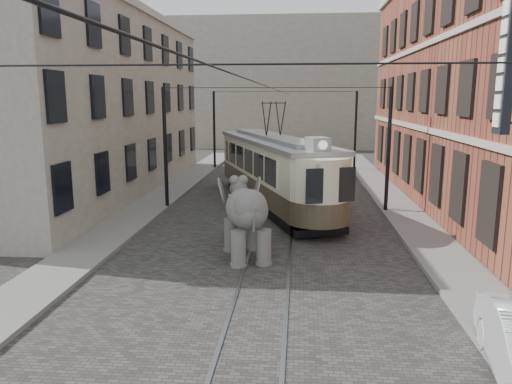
# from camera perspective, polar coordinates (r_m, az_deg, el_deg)

# --- Properties ---
(ground) EXTENTS (120.00, 120.00, 0.00)m
(ground) POSITION_cam_1_polar(r_m,az_deg,el_deg) (18.32, 1.79, -6.40)
(ground) COLOR #44423F
(tram_rails) EXTENTS (1.54, 80.00, 0.02)m
(tram_rails) POSITION_cam_1_polar(r_m,az_deg,el_deg) (18.32, 1.79, -6.37)
(tram_rails) COLOR slate
(tram_rails) RESTS_ON ground
(sidewalk_right) EXTENTS (2.00, 60.00, 0.15)m
(sidewalk_right) POSITION_cam_1_polar(r_m,az_deg,el_deg) (18.95, 20.34, -6.27)
(sidewalk_right) COLOR slate
(sidewalk_right) RESTS_ON ground
(sidewalk_left) EXTENTS (2.00, 60.00, 0.15)m
(sidewalk_left) POSITION_cam_1_polar(r_m,az_deg,el_deg) (19.74, -17.48, -5.41)
(sidewalk_left) COLOR slate
(sidewalk_left) RESTS_ON ground
(brick_building) EXTENTS (8.00, 26.00, 12.00)m
(brick_building) POSITION_cam_1_polar(r_m,az_deg,el_deg) (28.30, 26.32, 10.92)
(brick_building) COLOR brown
(brick_building) RESTS_ON ground
(stucco_building) EXTENTS (7.00, 24.00, 10.00)m
(stucco_building) POSITION_cam_1_polar(r_m,az_deg,el_deg) (29.97, -18.75, 9.48)
(stucco_building) COLOR gray
(stucco_building) RESTS_ON ground
(distant_block) EXTENTS (28.00, 10.00, 14.00)m
(distant_block) POSITION_cam_1_polar(r_m,az_deg,el_deg) (57.49, 4.20, 12.42)
(distant_block) COLOR gray
(distant_block) RESTS_ON ground
(catenary) EXTENTS (11.00, 30.20, 6.00)m
(catenary) POSITION_cam_1_polar(r_m,az_deg,el_deg) (22.63, 2.07, 4.68)
(catenary) COLOR black
(catenary) RESTS_ON ground
(tram) EXTENTS (7.18, 13.41, 5.27)m
(tram) POSITION_cam_1_polar(r_m,az_deg,el_deg) (25.00, 2.03, 4.44)
(tram) COLOR beige
(tram) RESTS_ON ground
(elephant) EXTENTS (3.52, 4.85, 2.67)m
(elephant) POSITION_cam_1_polar(r_m,az_deg,el_deg) (16.76, -1.10, -3.31)
(elephant) COLOR slate
(elephant) RESTS_ON ground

